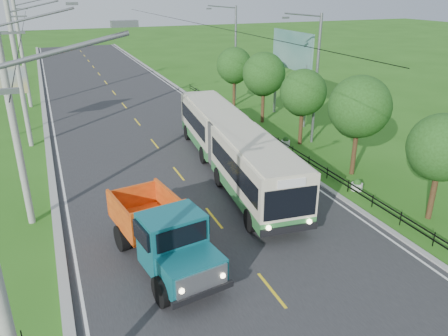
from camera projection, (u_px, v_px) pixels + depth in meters
ground at (272, 290)px, 16.39m from camera, size 240.00×240.00×0.00m
road at (148, 136)px, 33.48m from camera, size 14.00×120.00×0.02m
curb_left at (48, 147)px, 30.92m from camera, size 0.40×120.00×0.15m
curb_right at (234, 125)px, 35.97m from camera, size 0.30×120.00×0.10m
edge_line_left at (57, 147)px, 31.13m from camera, size 0.12×120.00×0.00m
edge_line_right at (228, 126)px, 35.81m from camera, size 0.12×120.00×0.00m
centre_dash at (272, 290)px, 16.38m from camera, size 0.12×2.20×0.00m
railing_right at (278, 143)px, 31.05m from camera, size 0.04×40.00×0.60m
pole_near at (14, 121)px, 19.23m from camera, size 3.51×0.32×10.00m
pole_mid at (19, 75)px, 29.48m from camera, size 3.51×0.32×10.00m
pole_far at (22, 52)px, 39.73m from camera, size 3.51×0.32×10.00m
tree_second at (440, 150)px, 20.34m from camera, size 3.18×3.26×5.30m
tree_third at (358, 110)px, 25.29m from camera, size 3.60×3.62×6.00m
tree_fourth at (303, 95)px, 30.57m from camera, size 3.24×3.31×5.40m
tree_fifth at (264, 76)px, 35.59m from camera, size 3.48×3.52×5.80m
tree_back at (234, 67)px, 40.79m from camera, size 3.30×3.36×5.50m
streetlight_mid at (315, 75)px, 30.22m from camera, size 3.02×0.20×9.07m
streetlight_far at (234, 50)px, 42.18m from camera, size 3.02×0.20×9.07m
planter_near at (357, 185)px, 24.43m from camera, size 0.64×0.64×0.67m
planter_mid at (285, 142)px, 31.27m from camera, size 0.64×0.64×0.67m
planter_far at (240, 114)px, 38.10m from camera, size 0.64×0.64×0.67m
billboard_left at (5, 85)px, 32.08m from camera, size 3.00×0.20×5.20m
billboard_right at (292, 56)px, 35.76m from camera, size 0.24×6.00×7.30m
bus at (232, 143)px, 26.01m from camera, size 4.35×16.87×3.22m
dump_truck at (163, 231)px, 17.37m from camera, size 3.44×6.79×2.73m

